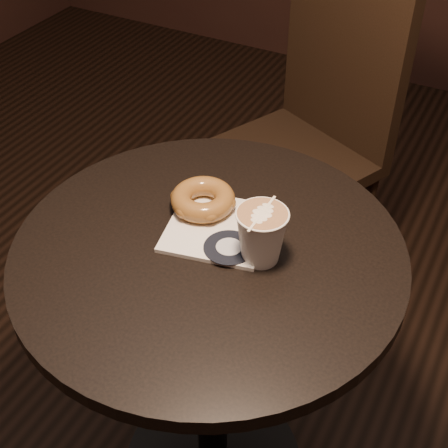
% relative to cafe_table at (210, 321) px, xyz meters
% --- Properties ---
extents(cafe_table, '(0.70, 0.70, 0.75)m').
position_rel_cafe_table_xyz_m(cafe_table, '(0.00, 0.00, 0.00)').
color(cafe_table, black).
rests_on(cafe_table, ground).
extents(chair, '(0.55, 0.55, 1.05)m').
position_rel_cafe_table_xyz_m(chair, '(-0.09, 0.78, 0.03)').
color(chair, black).
rests_on(chair, ground).
extents(pastry_bag, '(0.21, 0.21, 0.01)m').
position_rel_cafe_table_xyz_m(pastry_bag, '(-0.01, 0.05, 0.20)').
color(pastry_bag, white).
rests_on(pastry_bag, cafe_table).
extents(doughnut, '(0.12, 0.12, 0.04)m').
position_rel_cafe_table_xyz_m(doughnut, '(-0.06, 0.08, 0.23)').
color(doughnut, brown).
rests_on(doughnut, pastry_bag).
extents(latte_cup, '(0.09, 0.09, 0.10)m').
position_rel_cafe_table_xyz_m(latte_cup, '(0.09, 0.02, 0.25)').
color(latte_cup, white).
rests_on(latte_cup, cafe_table).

